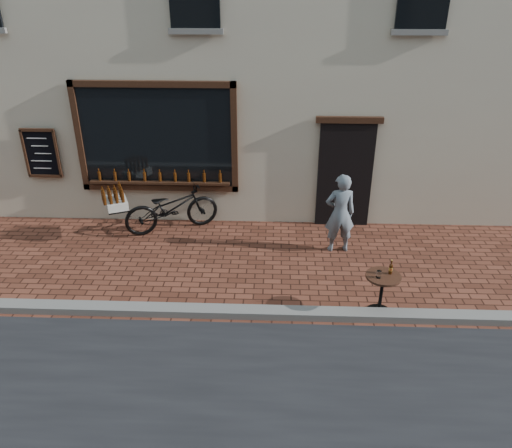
{
  "coord_description": "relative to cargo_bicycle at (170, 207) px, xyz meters",
  "views": [
    {
      "loc": [
        0.48,
        -6.12,
        4.81
      ],
      "look_at": [
        0.18,
        1.2,
        1.1
      ],
      "focal_mm": 35.0,
      "sensor_mm": 36.0,
      "label": 1
    }
  ],
  "objects": [
    {
      "name": "bistro_table",
      "position": [
        3.82,
        -2.68,
        -0.02
      ],
      "size": [
        0.54,
        0.54,
        0.93
      ],
      "color": "black",
      "rests_on": "ground"
    },
    {
      "name": "pedestrian",
      "position": [
        3.37,
        -0.7,
        0.26
      ],
      "size": [
        0.61,
        0.44,
        1.56
      ],
      "primitive_type": "imported",
      "rotation": [
        0.0,
        0.0,
        3.27
      ],
      "color": "slate",
      "rests_on": "ground"
    },
    {
      "name": "ground",
      "position": [
        1.66,
        -3.03,
        -0.52
      ],
      "size": [
        90.0,
        90.0,
        0.0
      ],
      "primitive_type": "plane",
      "color": "#4D2519",
      "rests_on": "ground"
    },
    {
      "name": "kerb",
      "position": [
        1.66,
        -2.83,
        -0.46
      ],
      "size": [
        90.0,
        0.25,
        0.12
      ],
      "primitive_type": "cube",
      "color": "slate",
      "rests_on": "ground"
    },
    {
      "name": "cargo_bicycle",
      "position": [
        0.0,
        0.0,
        0.0
      ],
      "size": [
        2.28,
        1.47,
        1.08
      ],
      "rotation": [
        0.0,
        0.0,
        1.99
      ],
      "color": "black",
      "rests_on": "ground"
    }
  ]
}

